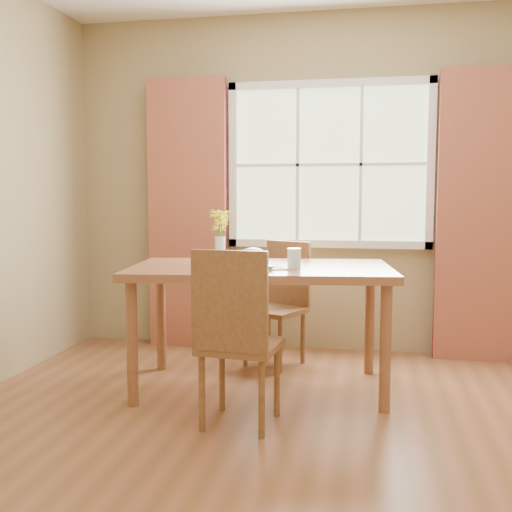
{
  "coord_description": "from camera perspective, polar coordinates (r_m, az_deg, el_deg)",
  "views": [
    {
      "loc": [
        0.33,
        -2.96,
        1.26
      ],
      "look_at": [
        -0.38,
        0.74,
        0.88
      ],
      "focal_mm": 42.0,
      "sensor_mm": 36.0,
      "label": 1
    }
  ],
  "objects": [
    {
      "name": "dining_table",
      "position": [
        3.85,
        0.47,
        -2.19
      ],
      "size": [
        1.75,
        1.12,
        0.81
      ],
      "rotation": [
        0.0,
        0.0,
        0.12
      ],
      "color": "brown",
      "rests_on": "room"
    },
    {
      "name": "plate",
      "position": [
        3.69,
        -0.44,
        -1.06
      ],
      "size": [
        0.31,
        0.31,
        0.01
      ],
      "primitive_type": "cube",
      "rotation": [
        0.0,
        0.0,
        0.46
      ],
      "color": "#5BC030",
      "rests_on": "placemat"
    },
    {
      "name": "chair_near",
      "position": [
        3.21,
        -1.94,
        -7.19
      ],
      "size": [
        0.44,
        0.44,
        0.98
      ],
      "rotation": [
        0.0,
        0.0,
        -0.09
      ],
      "color": "brown",
      "rests_on": "room"
    },
    {
      "name": "placemat",
      "position": [
        3.73,
        -0.95,
        -1.1
      ],
      "size": [
        0.55,
        0.48,
        0.01
      ],
      "primitive_type": "cube",
      "rotation": [
        0.0,
        0.0,
        0.42
      ],
      "color": "beige",
      "rests_on": "dining_table"
    },
    {
      "name": "water_glass",
      "position": [
        3.71,
        3.65,
        -0.28
      ],
      "size": [
        0.08,
        0.08,
        0.13
      ],
      "color": "silver",
      "rests_on": "dining_table"
    },
    {
      "name": "curtain_left",
      "position": [
        4.97,
        -6.54,
        3.94
      ],
      "size": [
        0.65,
        0.08,
        2.2
      ],
      "primitive_type": "cube",
      "color": "maroon",
      "rests_on": "room"
    },
    {
      "name": "window",
      "position": [
        4.85,
        6.98,
        8.62
      ],
      "size": [
        1.62,
        0.06,
        1.32
      ],
      "color": "#ADC494",
      "rests_on": "room"
    },
    {
      "name": "room",
      "position": [
        2.98,
        4.51,
        7.56
      ],
      "size": [
        4.24,
        3.84,
        2.74
      ],
      "color": "brown",
      "rests_on": "ground"
    },
    {
      "name": "croissant_sandwich",
      "position": [
        3.72,
        -0.38,
        -0.07
      ],
      "size": [
        0.18,
        0.17,
        0.11
      ],
      "rotation": [
        0.0,
        0.0,
        0.61
      ],
      "color": "#E3A74D",
      "rests_on": "plate"
    },
    {
      "name": "chair_far",
      "position": [
        4.49,
        2.33,
        -3.91
      ],
      "size": [
        0.51,
        0.51,
        0.91
      ],
      "rotation": [
        0.0,
        0.0,
        -0.44
      ],
      "color": "brown",
      "rests_on": "room"
    },
    {
      "name": "curtain_right",
      "position": [
        4.81,
        20.67,
        3.54
      ],
      "size": [
        0.65,
        0.08,
        2.2
      ],
      "primitive_type": "cube",
      "color": "maroon",
      "rests_on": "room"
    },
    {
      "name": "flower_vase",
      "position": [
        4.04,
        -3.44,
        2.56
      ],
      "size": [
        0.15,
        0.15,
        0.36
      ],
      "color": "silver",
      "rests_on": "dining_table"
    }
  ]
}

